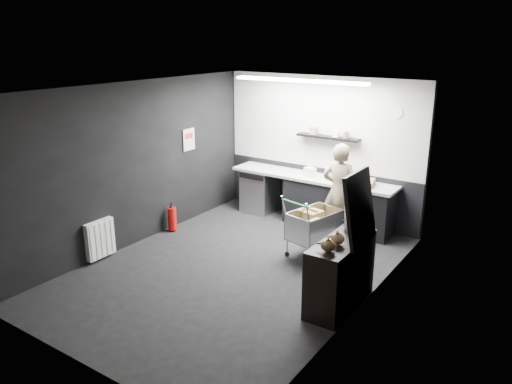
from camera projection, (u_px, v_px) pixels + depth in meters
The scene contains 22 objects.
floor at pixel (235, 269), 7.55m from camera, with size 5.50×5.50×0.00m, color black.
ceiling at pixel (232, 88), 6.74m from camera, with size 5.50×5.50×0.00m, color silver.
wall_back at pixel (321, 149), 9.32m from camera, with size 5.50×5.50×0.00m, color black.
wall_front at pixel (69, 249), 4.97m from camera, with size 5.50×5.50×0.00m, color black.
wall_left at pixel (136, 164), 8.21m from camera, with size 5.50×5.50×0.00m, color black.
wall_right at pixel (365, 210), 6.08m from camera, with size 5.50×5.50×0.00m, color black.
kitchen_wall_panel at pixel (321, 123), 9.15m from camera, with size 3.95×0.02×1.70m, color silver.
dado_panel at pixel (319, 193), 9.56m from camera, with size 3.95×0.02×1.00m, color black.
floating_shelf at pixel (328, 137), 9.03m from camera, with size 1.20×0.22×0.04m, color black.
wall_clock at pixel (397, 113), 8.31m from camera, with size 0.20×0.20×0.03m, color white.
poster at pixel (189, 140), 9.17m from camera, with size 0.02×0.30×0.40m, color silver.
poster_red_band at pixel (189, 136), 9.15m from camera, with size 0.01×0.22×0.10m, color red.
radiator at pixel (100, 239), 7.77m from camera, with size 0.10×0.50×0.60m, color white.
ceiling_strip at pixel (299, 81), 8.21m from camera, with size 2.40×0.20×0.04m, color white.
prep_counter at pixel (317, 200), 9.26m from camera, with size 3.20×0.61×0.90m.
person at pixel (339, 192), 8.44m from camera, with size 0.62×0.41×1.69m, color beige.
shopping_cart at pixel (314, 227), 7.93m from camera, with size 0.73×1.02×0.99m.
sideboard at pixel (343, 264), 6.41m from camera, with size 0.52×1.22×1.82m.
fire_extinguisher at pixel (172, 218), 8.96m from camera, with size 0.16×0.16×0.51m.
cardboard_box at pixel (359, 182), 8.64m from camera, with size 0.52×0.40×0.10m, color #8D6A4B.
pink_tub at pixel (331, 174), 8.96m from camera, with size 0.21×0.21×0.21m, color beige.
white_container at pixel (310, 172), 9.14m from camera, with size 0.19×0.15×0.17m, color white.
Camera 1 is at (4.10, -5.50, 3.39)m, focal length 35.00 mm.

